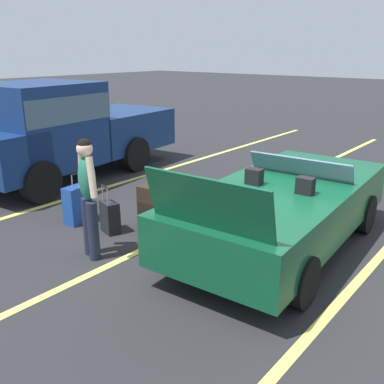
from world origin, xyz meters
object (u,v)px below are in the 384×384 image
(traveler_person, at_px, (88,192))
(parked_pickup_truck_near, at_px, (60,129))
(suitcase_large_black, at_px, (155,210))
(convertible_car, at_px, (289,205))
(suitcase_medium_bright, at_px, (77,205))
(suitcase_small_carryon, at_px, (110,217))

(traveler_person, bearing_deg, parked_pickup_truck_near, 80.01)
(suitcase_large_black, relative_size, traveler_person, 0.57)
(convertible_car, xyz_separation_m, parked_pickup_truck_near, (-0.08, 5.41, 0.51))
(suitcase_medium_bright, bearing_deg, parked_pickup_truck_near, -36.23)
(suitcase_large_black, bearing_deg, parked_pickup_truck_near, -108.47)
(convertible_car, distance_m, traveler_person, 2.83)
(suitcase_large_black, height_order, traveler_person, traveler_person)
(suitcase_medium_bright, distance_m, parked_pickup_truck_near, 2.87)
(suitcase_medium_bright, xyz_separation_m, suitcase_small_carryon, (0.08, -0.72, -0.06))
(convertible_car, relative_size, suitcase_small_carryon, 5.50)
(convertible_car, xyz_separation_m, suitcase_small_carryon, (-1.39, 2.31, -0.34))
(traveler_person, relative_size, parked_pickup_truck_near, 0.32)
(suitcase_medium_bright, distance_m, traveler_person, 1.46)
(traveler_person, height_order, parked_pickup_truck_near, parked_pickup_truck_near)
(suitcase_large_black, xyz_separation_m, suitcase_medium_bright, (-0.53, 1.25, -0.06))
(suitcase_medium_bright, xyz_separation_m, traveler_person, (-0.63, -1.17, 0.62))
(convertible_car, xyz_separation_m, suitcase_medium_bright, (-1.48, 3.03, -0.28))
(convertible_car, bearing_deg, suitcase_small_carryon, 117.34)
(traveler_person, xyz_separation_m, parked_pickup_truck_near, (2.03, 3.55, 0.18))
(convertible_car, bearing_deg, suitcase_medium_bright, 112.26)
(suitcase_large_black, distance_m, traveler_person, 1.29)
(suitcase_medium_bright, height_order, parked_pickup_truck_near, parked_pickup_truck_near)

